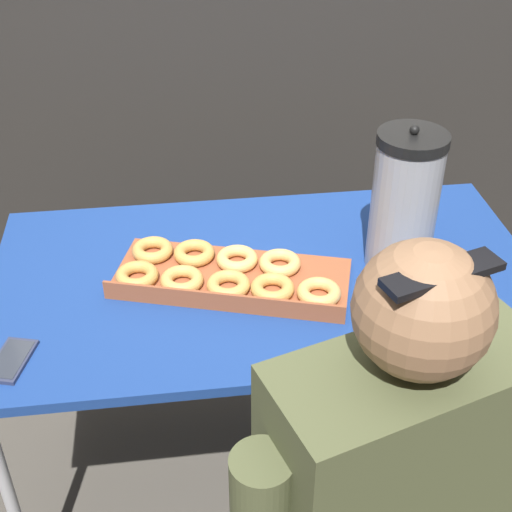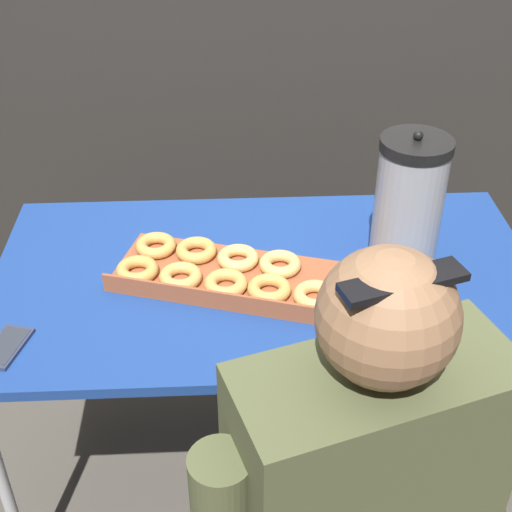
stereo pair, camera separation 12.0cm
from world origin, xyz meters
name	(u,v)px [view 1 (the left image)]	position (x,y,z in m)	size (l,w,h in m)	color
ground_plane	(265,461)	(0.00, 0.00, 0.00)	(12.00, 12.00, 0.00)	#4C473F
folding_table	(266,288)	(0.00, 0.00, 0.71)	(1.44, 0.80, 0.76)	navy
donut_box	(226,275)	(-0.11, -0.02, 0.78)	(0.65, 0.42, 0.05)	brown
coffee_urn	(405,202)	(0.36, 0.01, 0.95)	(0.18, 0.20, 0.40)	#939399
cell_phone	(11,360)	(-0.62, -0.26, 0.76)	(0.11, 0.15, 0.01)	#2D334C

